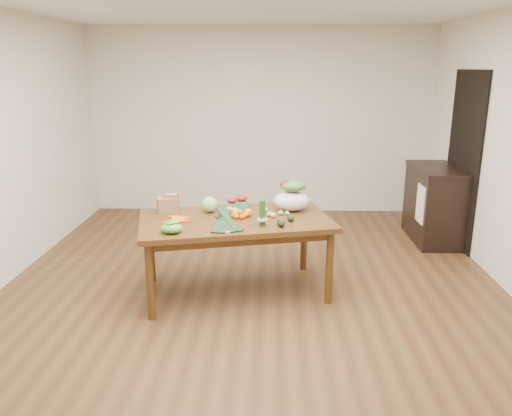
{
  "coord_description": "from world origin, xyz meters",
  "views": [
    {
      "loc": [
        0.19,
        -4.4,
        2.13
      ],
      "look_at": [
        0.04,
        0.0,
        0.88
      ],
      "focal_mm": 35.0,
      "sensor_mm": 36.0,
      "label": 1
    }
  ],
  "objects_px": {
    "dining_table": "(236,255)",
    "mandarin_cluster": "(240,213)",
    "salad_bag": "(292,197)",
    "asparagus_bundle": "(262,213)",
    "paper_bag": "(167,203)",
    "cabbage": "(210,205)",
    "cabinet": "(434,204)",
    "kale_bunch": "(226,221)"
  },
  "relations": [
    {
      "from": "cabinet",
      "to": "cabbage",
      "type": "height_order",
      "value": "cabinet"
    },
    {
      "from": "dining_table",
      "to": "paper_bag",
      "type": "xyz_separation_m",
      "value": [
        -0.68,
        0.18,
        0.46
      ]
    },
    {
      "from": "cabbage",
      "to": "mandarin_cluster",
      "type": "height_order",
      "value": "cabbage"
    },
    {
      "from": "cabinet",
      "to": "asparagus_bundle",
      "type": "height_order",
      "value": "asparagus_bundle"
    },
    {
      "from": "asparagus_bundle",
      "to": "cabbage",
      "type": "bearing_deg",
      "value": 127.74
    },
    {
      "from": "dining_table",
      "to": "cabbage",
      "type": "bearing_deg",
      "value": 130.57
    },
    {
      "from": "dining_table",
      "to": "kale_bunch",
      "type": "bearing_deg",
      "value": -111.42
    },
    {
      "from": "dining_table",
      "to": "kale_bunch",
      "type": "xyz_separation_m",
      "value": [
        -0.05,
        -0.36,
        0.45
      ]
    },
    {
      "from": "cabinet",
      "to": "kale_bunch",
      "type": "bearing_deg",
      "value": -140.98
    },
    {
      "from": "dining_table",
      "to": "asparagus_bundle",
      "type": "relative_size",
      "value": 7.1
    },
    {
      "from": "dining_table",
      "to": "salad_bag",
      "type": "relative_size",
      "value": 5.01
    },
    {
      "from": "mandarin_cluster",
      "to": "cabbage",
      "type": "bearing_deg",
      "value": 151.14
    },
    {
      "from": "paper_bag",
      "to": "dining_table",
      "type": "bearing_deg",
      "value": -15.01
    },
    {
      "from": "paper_bag",
      "to": "kale_bunch",
      "type": "relative_size",
      "value": 0.63
    },
    {
      "from": "paper_bag",
      "to": "asparagus_bundle",
      "type": "height_order",
      "value": "asparagus_bundle"
    },
    {
      "from": "asparagus_bundle",
      "to": "kale_bunch",
      "type": "bearing_deg",
      "value": -171.49
    },
    {
      "from": "cabinet",
      "to": "kale_bunch",
      "type": "xyz_separation_m",
      "value": [
        -2.43,
        -1.97,
        0.36
      ]
    },
    {
      "from": "mandarin_cluster",
      "to": "salad_bag",
      "type": "relative_size",
      "value": 0.51
    },
    {
      "from": "asparagus_bundle",
      "to": "salad_bag",
      "type": "relative_size",
      "value": 0.71
    },
    {
      "from": "cabbage",
      "to": "paper_bag",
      "type": "bearing_deg",
      "value": -178.39
    },
    {
      "from": "dining_table",
      "to": "asparagus_bundle",
      "type": "xyz_separation_m",
      "value": [
        0.26,
        -0.23,
        0.5
      ]
    },
    {
      "from": "paper_bag",
      "to": "salad_bag",
      "type": "xyz_separation_m",
      "value": [
        1.22,
        0.1,
        0.05
      ]
    },
    {
      "from": "cabinet",
      "to": "cabbage",
      "type": "relative_size",
      "value": 6.63
    },
    {
      "from": "cabinet",
      "to": "mandarin_cluster",
      "type": "bearing_deg",
      "value": -145.84
    },
    {
      "from": "kale_bunch",
      "to": "asparagus_bundle",
      "type": "height_order",
      "value": "asparagus_bundle"
    },
    {
      "from": "mandarin_cluster",
      "to": "salad_bag",
      "type": "xyz_separation_m",
      "value": [
        0.5,
        0.25,
        0.1
      ]
    },
    {
      "from": "cabbage",
      "to": "salad_bag",
      "type": "bearing_deg",
      "value": 6.09
    },
    {
      "from": "dining_table",
      "to": "mandarin_cluster",
      "type": "xyz_separation_m",
      "value": [
        0.04,
        0.03,
        0.42
      ]
    },
    {
      "from": "dining_table",
      "to": "salad_bag",
      "type": "distance_m",
      "value": 0.8
    },
    {
      "from": "mandarin_cluster",
      "to": "asparagus_bundle",
      "type": "height_order",
      "value": "asparagus_bundle"
    },
    {
      "from": "dining_table",
      "to": "asparagus_bundle",
      "type": "bearing_deg",
      "value": -54.9
    },
    {
      "from": "dining_table",
      "to": "kale_bunch",
      "type": "height_order",
      "value": "kale_bunch"
    },
    {
      "from": "paper_bag",
      "to": "asparagus_bundle",
      "type": "relative_size",
      "value": 1.01
    },
    {
      "from": "dining_table",
      "to": "salad_bag",
      "type": "bearing_deg",
      "value": 14.36
    },
    {
      "from": "paper_bag",
      "to": "cabbage",
      "type": "distance_m",
      "value": 0.42
    },
    {
      "from": "cabbage",
      "to": "kale_bunch",
      "type": "relative_size",
      "value": 0.38
    },
    {
      "from": "kale_bunch",
      "to": "asparagus_bundle",
      "type": "xyz_separation_m",
      "value": [
        0.31,
        0.12,
        0.05
      ]
    },
    {
      "from": "paper_bag",
      "to": "cabbage",
      "type": "height_order",
      "value": "paper_bag"
    },
    {
      "from": "cabinet",
      "to": "salad_bag",
      "type": "relative_size",
      "value": 2.88
    },
    {
      "from": "paper_bag",
      "to": "salad_bag",
      "type": "relative_size",
      "value": 0.71
    },
    {
      "from": "cabinet",
      "to": "mandarin_cluster",
      "type": "distance_m",
      "value": 2.84
    },
    {
      "from": "kale_bunch",
      "to": "mandarin_cluster",
      "type": "bearing_deg",
      "value": 63.06
    }
  ]
}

